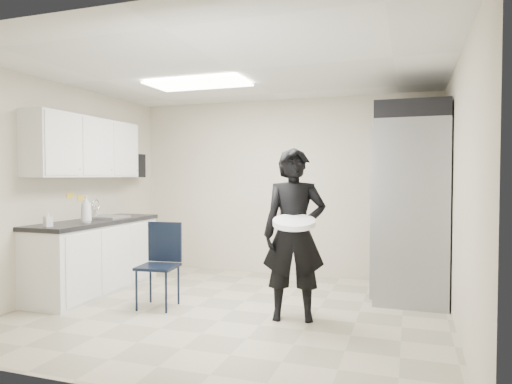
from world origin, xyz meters
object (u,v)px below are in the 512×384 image
(folding_chair, at_px, (158,267))
(lower_counter, at_px, (96,258))
(man_tuxedo, at_px, (294,234))
(commercial_fridge, at_px, (411,210))

(folding_chair, bearing_deg, lower_counter, 155.40)
(folding_chair, distance_m, man_tuxedo, 1.59)
(folding_chair, bearing_deg, man_tuxedo, -3.18)
(lower_counter, xyz_separation_m, commercial_fridge, (3.78, 1.07, 0.62))
(commercial_fridge, bearing_deg, man_tuxedo, -129.31)
(lower_counter, distance_m, folding_chair, 1.19)
(commercial_fridge, relative_size, folding_chair, 2.30)
(man_tuxedo, bearing_deg, folding_chair, 169.38)
(lower_counter, height_order, folding_chair, folding_chair)
(lower_counter, relative_size, commercial_fridge, 0.90)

